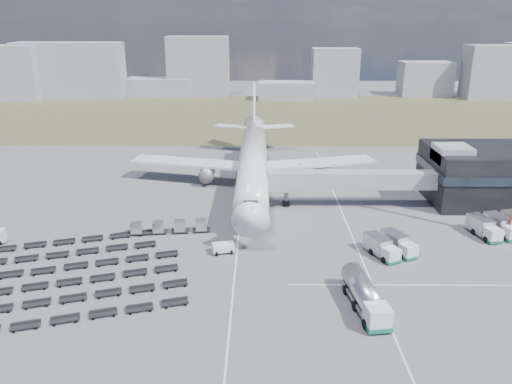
{
  "coord_description": "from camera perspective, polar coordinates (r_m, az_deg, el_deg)",
  "views": [
    {
      "loc": [
        1.28,
        -64.94,
        32.79
      ],
      "look_at": [
        0.71,
        16.83,
        4.0
      ],
      "focal_mm": 35.0,
      "sensor_mm": 36.0,
      "label": 1
    }
  ],
  "objects": [
    {
      "name": "ground",
      "position": [
        72.76,
        -0.66,
        -7.39
      ],
      "size": [
        420.0,
        420.0,
        0.0
      ],
      "primitive_type": "plane",
      "color": "#565659",
      "rests_on": "ground"
    },
    {
      "name": "grass_strip",
      "position": [
        177.99,
        -0.02,
        8.78
      ],
      "size": [
        420.0,
        90.0,
        0.01
      ],
      "primitive_type": "cube",
      "color": "#48462B",
      "rests_on": "ground"
    },
    {
      "name": "lane_markings",
      "position": [
        75.91,
        6.82,
        -6.34
      ],
      "size": [
        47.12,
        110.0,
        0.01
      ],
      "color": "silver",
      "rests_on": "ground"
    },
    {
      "name": "terminal",
      "position": [
        104.04,
        26.94,
        1.9
      ],
      "size": [
        30.4,
        16.4,
        11.0
      ],
      "color": "black",
      "rests_on": "ground"
    },
    {
      "name": "jet_bridge",
      "position": [
        90.94,
        9.63,
        1.36
      ],
      "size": [
        30.3,
        3.8,
        7.05
      ],
      "color": "#939399",
      "rests_on": "ground"
    },
    {
      "name": "airliner",
      "position": [
        101.14,
        -0.34,
        3.62
      ],
      "size": [
        51.59,
        64.53,
        17.62
      ],
      "color": "silver",
      "rests_on": "ground"
    },
    {
      "name": "skyline",
      "position": [
        217.01,
        -1.98,
        13.4
      ],
      "size": [
        293.51,
        25.13,
        25.03
      ],
      "color": "#8F929D",
      "rests_on": "ground"
    },
    {
      "name": "fuel_tanker",
      "position": [
        61.3,
        12.37,
        -11.52
      ],
      "size": [
        4.2,
        11.15,
        3.52
      ],
      "rotation": [
        0.0,
        0.0,
        0.14
      ],
      "color": "silver",
      "rests_on": "ground"
    },
    {
      "name": "pushback_tug",
      "position": [
        73.74,
        -3.77,
        -6.43
      ],
      "size": [
        3.54,
        2.55,
        1.45
      ],
      "primitive_type": "cube",
      "rotation": [
        0.0,
        0.0,
        0.26
      ],
      "color": "silver",
      "rests_on": "ground"
    },
    {
      "name": "catering_truck",
      "position": [
        104.45,
        7.73,
        1.84
      ],
      "size": [
        4.09,
        7.2,
        3.11
      ],
      "rotation": [
        0.0,
        0.0,
        0.2
      ],
      "color": "silver",
      "rests_on": "ground"
    },
    {
      "name": "service_trucks_near",
      "position": [
        75.44,
        15.08,
        -5.93
      ],
      "size": [
        7.41,
        7.93,
        2.54
      ],
      "rotation": [
        0.0,
        0.0,
        0.43
      ],
      "color": "silver",
      "rests_on": "ground"
    },
    {
      "name": "service_trucks_far",
      "position": [
        89.25,
        27.08,
        -3.41
      ],
      "size": [
        13.03,
        9.09,
        2.63
      ],
      "rotation": [
        0.0,
        0.0,
        0.23
      ],
      "color": "silver",
      "rests_on": "ground"
    },
    {
      "name": "uld_row",
      "position": [
        81.07,
        -9.91,
        -3.94
      ],
      "size": [
        13.07,
        3.19,
        1.8
      ],
      "rotation": [
        0.0,
        0.0,
        0.12
      ],
      "color": "black",
      "rests_on": "ground"
    },
    {
      "name": "baggage_dollies",
      "position": [
        71.91,
        -22.12,
        -8.96
      ],
      "size": [
        36.61,
        31.43,
        0.75
      ],
      "rotation": [
        0.0,
        0.0,
        0.3
      ],
      "color": "black",
      "rests_on": "ground"
    }
  ]
}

